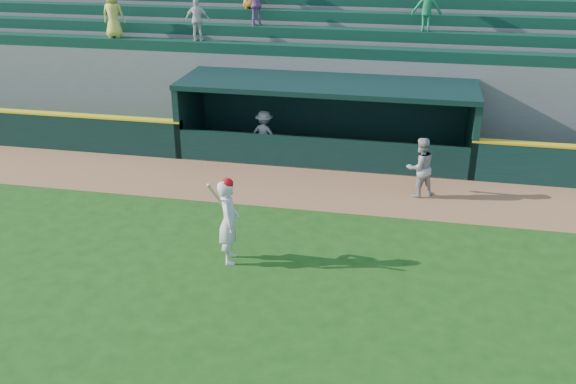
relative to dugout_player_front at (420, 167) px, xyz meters
The scene contains 7 objects.
ground 5.92m from the dugout_player_front, 121.53° to the right, with size 120.00×120.00×0.00m, color #1A4511.
warning_track 3.18m from the dugout_player_front, behind, with size 40.00×3.00×0.01m, color #97613C.
dugout_player_front is the anchor object (origin of this frame).
dugout_player_inside 5.45m from the dugout_player_front, 156.18° to the left, with size 1.00×0.58×1.55m, color #A2A29D.
dugout 4.33m from the dugout_player_front, 135.46° to the left, with size 9.40×2.80×2.46m.
stands 8.32m from the dugout_player_front, 112.14° to the left, with size 34.50×6.25×7.40m.
batter_at_plate 6.21m from the dugout_player_front, 132.28° to the right, with size 0.67×0.85×2.06m.
Camera 1 is at (2.77, -12.01, 7.38)m, focal length 40.00 mm.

